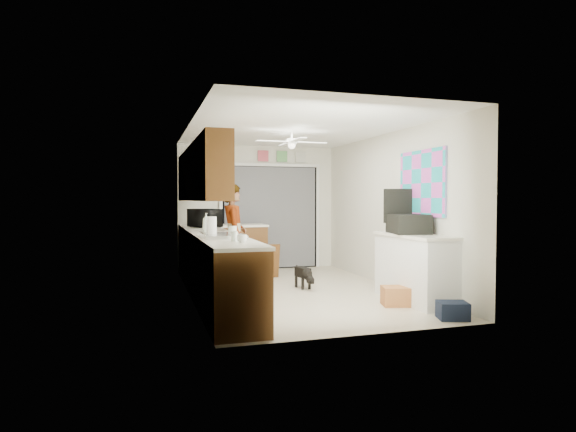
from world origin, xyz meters
TOP-DOWN VIEW (x-y plane):
  - floor at (0.00, 0.00)m, footprint 5.00×5.00m
  - ceiling at (0.00, 0.00)m, footprint 5.00×5.00m
  - wall_back at (0.00, 2.50)m, footprint 3.20×0.00m
  - wall_front at (0.00, -2.50)m, footprint 3.20×0.00m
  - wall_left at (-1.60, 0.00)m, footprint 0.00×5.00m
  - wall_right at (1.60, 0.00)m, footprint 0.00×5.00m
  - left_base_cabinets at (-1.30, 0.00)m, footprint 0.60×4.80m
  - left_countertop at (-1.29, 0.00)m, footprint 0.62×4.80m
  - upper_cabinets at (-1.44, 0.20)m, footprint 0.32×4.00m
  - sink_basin at (-1.29, -1.00)m, footprint 0.50×0.76m
  - faucet at (-1.48, -1.00)m, footprint 0.03×0.03m
  - peninsula_base at (-0.50, 2.00)m, footprint 1.00×0.60m
  - peninsula_top at (-0.50, 2.00)m, footprint 1.04×0.64m
  - back_opening_recess at (0.25, 2.47)m, footprint 2.00×0.06m
  - curtain_panel at (0.25, 2.43)m, footprint 1.90×0.03m
  - door_trim_left at (-0.77, 2.44)m, footprint 0.06×0.04m
  - door_trim_right at (1.27, 2.44)m, footprint 0.06×0.04m
  - door_trim_head at (0.25, 2.44)m, footprint 2.10×0.04m
  - header_frame_0 at (-0.60, 2.47)m, footprint 0.22×0.02m
  - header_frame_2 at (0.10, 2.47)m, footprint 0.22×0.02m
  - header_frame_3 at (0.50, 2.47)m, footprint 0.22×0.02m
  - header_frame_4 at (0.90, 2.47)m, footprint 0.22×0.02m
  - route66_sign at (-0.95, 2.47)m, footprint 0.22×0.02m
  - right_counter_base at (1.35, -1.20)m, footprint 0.50×1.40m
  - right_counter_top at (1.34, -1.20)m, footprint 0.54×1.44m
  - abstract_painting at (1.58, -1.00)m, footprint 0.03×1.15m
  - ceiling_fan at (0.00, 0.20)m, footprint 1.14×1.14m
  - microwave at (-1.22, 1.27)m, footprint 0.59×0.68m
  - soap_bottle at (-1.35, 0.12)m, footprint 0.13×0.13m
  - cup at (-1.20, -1.78)m, footprint 0.13×0.13m
  - jar_a at (-1.17, -1.08)m, footprint 0.12×0.12m
  - jar_b at (-1.25, -1.60)m, footprint 0.10×0.10m
  - paper_towel_roll at (-1.42, -0.99)m, footprint 0.15×0.15m
  - suitcase at (1.32, -1.07)m, footprint 0.59×0.71m
  - suitcase_rim at (1.32, -1.07)m, footprint 0.55×0.66m
  - suitcase_lid at (1.32, -0.78)m, footprint 0.42×0.12m
  - cardboard_box at (1.00, -1.35)m, footprint 0.47×0.40m
  - navy_crate at (1.25, -2.20)m, footprint 0.41×0.37m
  - cabinet_door_panel at (-0.10, 1.29)m, footprint 0.42×0.17m
  - man at (-0.90, 0.35)m, footprint 0.46×0.64m
  - dog at (0.18, 0.20)m, footprint 0.26×0.50m

SIDE VIEW (x-z plane):
  - floor at x=0.00m, z-range 0.00..0.00m
  - navy_crate at x=1.25m, z-range 0.00..0.21m
  - cardboard_box at x=1.00m, z-range 0.00..0.25m
  - dog at x=0.18m, z-range 0.00..0.38m
  - cabinet_door_panel at x=-0.10m, z-range 0.00..0.62m
  - left_base_cabinets at x=-1.30m, z-range 0.00..0.90m
  - peninsula_base at x=-0.50m, z-range 0.00..0.90m
  - right_counter_base at x=1.35m, z-range 0.00..0.90m
  - man at x=-0.90m, z-range 0.00..1.66m
  - left_countertop at x=-1.29m, z-range 0.90..0.94m
  - peninsula_top at x=-0.50m, z-range 0.90..0.94m
  - right_counter_top at x=1.34m, z-range 0.90..0.94m
  - sink_basin at x=-1.29m, z-range 0.92..0.98m
  - suitcase_rim at x=1.32m, z-range 0.95..0.97m
  - cup at x=-1.20m, z-range 0.94..1.03m
  - jar_b at x=-1.25m, z-range 0.94..1.05m
  - jar_a at x=-1.17m, z-range 0.94..1.09m
  - faucet at x=-1.48m, z-range 0.94..1.16m
  - back_opening_recess at x=0.25m, z-range 0.00..2.10m
  - door_trim_left at x=-0.77m, z-range 0.00..2.10m
  - door_trim_right at x=1.27m, z-range 0.00..2.10m
  - curtain_panel at x=0.25m, z-range 0.03..2.08m
  - paper_towel_roll at x=-1.42m, z-range 0.94..1.20m
  - suitcase at x=1.32m, z-range 0.94..1.21m
  - soap_bottle at x=-1.35m, z-range 0.94..1.22m
  - microwave at x=-1.22m, z-range 0.94..1.26m
  - wall_back at x=0.00m, z-range -0.35..2.85m
  - wall_front at x=0.00m, z-range -0.35..2.85m
  - wall_left at x=-1.60m, z-range -1.25..3.75m
  - wall_right at x=1.60m, z-range -1.25..3.75m
  - suitcase_lid at x=1.32m, z-range 1.07..1.57m
  - abstract_painting at x=1.58m, z-range 1.17..2.12m
  - upper_cabinets at x=-1.44m, z-range 1.40..2.20m
  - door_trim_head at x=0.25m, z-range 2.09..2.15m
  - header_frame_0 at x=-0.60m, z-range 2.19..2.41m
  - header_frame_2 at x=0.10m, z-range 2.19..2.41m
  - header_frame_3 at x=0.50m, z-range 2.19..2.41m
  - header_frame_4 at x=0.90m, z-range 2.19..2.41m
  - route66_sign at x=-0.95m, z-range 2.17..2.43m
  - ceiling_fan at x=0.00m, z-range 2.20..2.44m
  - ceiling at x=0.00m, z-range 2.50..2.50m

